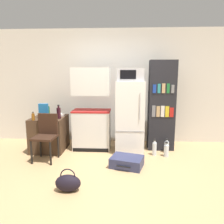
{
  "coord_description": "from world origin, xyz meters",
  "views": [
    {
      "loc": [
        0.17,
        -3.21,
        1.64
      ],
      "look_at": [
        -0.05,
        0.85,
        0.91
      ],
      "focal_mm": 35.0,
      "sensor_mm": 36.0,
      "label": 1
    }
  ],
  "objects": [
    {
      "name": "refrigerator",
      "position": [
        0.29,
        1.28,
        0.74
      ],
      "size": [
        0.58,
        0.67,
        1.48
      ],
      "color": "white",
      "rests_on": "ground_plane"
    },
    {
      "name": "bottle_amber_beer",
      "position": [
        -1.61,
        0.9,
        0.79
      ],
      "size": [
        0.06,
        0.06,
        0.17
      ],
      "color": "brown",
      "rests_on": "side_table"
    },
    {
      "name": "handbag",
      "position": [
        -0.6,
        -0.42,
        0.12
      ],
      "size": [
        0.36,
        0.2,
        0.33
      ],
      "color": "black",
      "rests_on": "ground_plane"
    },
    {
      "name": "bottle_wine_dark",
      "position": [
        -1.16,
        1.1,
        0.84
      ],
      "size": [
        0.08,
        0.08,
        0.28
      ],
      "color": "black",
      "rests_on": "side_table"
    },
    {
      "name": "wall_back",
      "position": [
        0.2,
        2.0,
        1.32
      ],
      "size": [
        6.4,
        0.1,
        2.64
      ],
      "color": "silver",
      "rests_on": "ground_plane"
    },
    {
      "name": "suitcase_large_flat",
      "position": [
        0.23,
        0.44,
        0.09
      ],
      "size": [
        0.64,
        0.54,
        0.18
      ],
      "rotation": [
        0.0,
        0.0,
        -0.28
      ],
      "color": "navy",
      "rests_on": "ground_plane"
    },
    {
      "name": "bowl",
      "position": [
        -1.19,
        1.39,
        0.74
      ],
      "size": [
        0.17,
        0.17,
        0.05
      ],
      "color": "silver",
      "rests_on": "side_table"
    },
    {
      "name": "kitchen_hutch",
      "position": [
        -0.52,
        1.36,
        0.8
      ],
      "size": [
        0.8,
        0.49,
        1.75
      ],
      "color": "silver",
      "rests_on": "ground_plane"
    },
    {
      "name": "water_bottle_back",
      "position": [
        0.79,
        1.01,
        0.14
      ],
      "size": [
        0.08,
        0.08,
        0.34
      ],
      "color": "silver",
      "rests_on": "ground_plane"
    },
    {
      "name": "microwave",
      "position": [
        0.29,
        1.28,
        1.61
      ],
      "size": [
        0.53,
        0.43,
        0.25
      ],
      "color": "#B7B7BC",
      "rests_on": "refrigerator"
    },
    {
      "name": "water_bottle_middle",
      "position": [
        1.02,
        0.96,
        0.13
      ],
      "size": [
        0.1,
        0.1,
        0.3
      ],
      "color": "silver",
      "rests_on": "ground_plane"
    },
    {
      "name": "bottle_green_tall",
      "position": [
        -1.48,
        1.36,
        0.83
      ],
      "size": [
        0.08,
        0.08,
        0.26
      ],
      "color": "#1E6028",
      "rests_on": "side_table"
    },
    {
      "name": "chair",
      "position": [
        -1.29,
        0.71,
        0.53
      ],
      "size": [
        0.43,
        0.44,
        0.88
      ],
      "rotation": [
        0.0,
        0.0,
        -0.08
      ],
      "color": "black",
      "rests_on": "ground_plane"
    },
    {
      "name": "cereal_box",
      "position": [
        -1.48,
        1.13,
        0.87
      ],
      "size": [
        0.19,
        0.07,
        0.3
      ],
      "color": "#1E66A8",
      "rests_on": "side_table"
    },
    {
      "name": "ground_plane",
      "position": [
        0.0,
        0.0,
        0.0
      ],
      "size": [
        24.0,
        24.0,
        0.0
      ],
      "primitive_type": "plane",
      "color": "tan"
    },
    {
      "name": "water_bottle_front",
      "position": [
        1.07,
        1.18,
        0.13
      ],
      "size": [
        0.09,
        0.09,
        0.3
      ],
      "color": "silver",
      "rests_on": "ground_plane"
    },
    {
      "name": "side_table",
      "position": [
        -1.42,
        1.23,
        0.36
      ],
      "size": [
        0.67,
        0.74,
        0.72
      ],
      "color": "#422D1E",
      "rests_on": "ground_plane"
    },
    {
      "name": "bookshelf",
      "position": [
        0.97,
        1.44,
        0.95
      ],
      "size": [
        0.55,
        0.34,
        1.9
      ],
      "color": "black",
      "rests_on": "ground_plane"
    }
  ]
}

